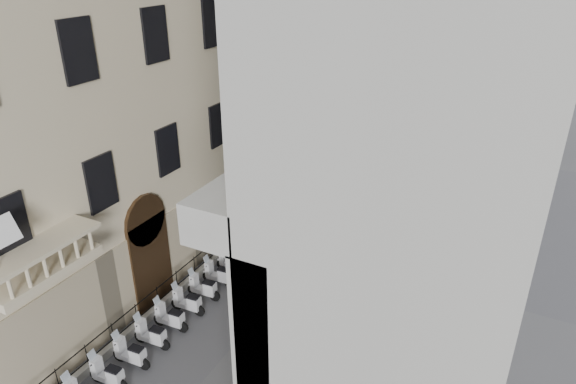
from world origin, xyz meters
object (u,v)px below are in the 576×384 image
Objects in this scene: security_tent at (306,159)px; street_lamp at (289,148)px; info_kiosk at (283,191)px; pedestrian_a at (378,206)px; pedestrian_b at (388,188)px.

security_tent is 0.42× the size of street_lamp.
info_kiosk is 1.25× the size of pedestrian_a.
street_lamp is 5.76× the size of pedestrian_a.
pedestrian_a is (5.97, 1.23, -0.21)m from info_kiosk.
street_lamp reaches higher than pedestrian_a.
street_lamp reaches higher than pedestrian_b.
security_tent reaches higher than pedestrian_b.
pedestrian_b is (3.69, 7.11, -4.58)m from street_lamp.
info_kiosk is 1.17× the size of pedestrian_b.
pedestrian_a is at bearing 17.63° from info_kiosk.
pedestrian_a is (5.38, -1.03, -1.78)m from security_tent.
pedestrian_a is 2.72m from pedestrian_b.
street_lamp reaches higher than security_tent.
street_lamp is (1.48, -5.43, 2.86)m from security_tent.
pedestrian_b is at bearing 71.96° from street_lamp.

